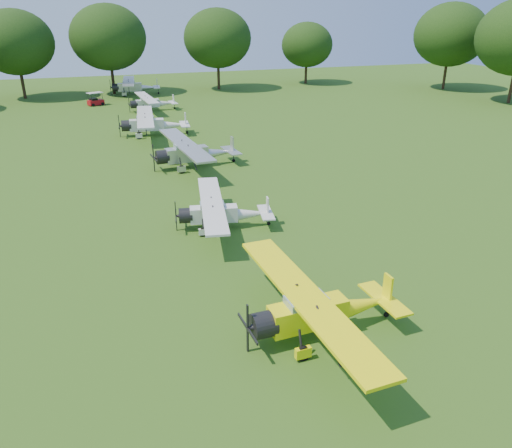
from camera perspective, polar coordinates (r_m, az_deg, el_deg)
The scene contains 9 objects.
ground at distance 27.87m, azimuth -3.95°, elevation -2.63°, with size 160.00×160.00×0.00m, color #244812.
tree_belt at distance 26.60m, azimuth 3.17°, elevation 14.34°, with size 137.36×130.27×14.52m.
aircraft_2 at distance 20.35m, azimuth 7.25°, elevation -9.52°, with size 6.73×10.72×2.11m.
aircraft_3 at distance 29.85m, azimuth -4.02°, elevation 1.47°, with size 5.94×9.39×1.84m.
aircraft_4 at distance 41.91m, azimuth -7.21°, elevation 8.24°, with size 7.25×11.55×2.27m.
aircraft_5 at distance 53.46m, azimuth -11.81°, elevation 11.26°, with size 7.22×11.49×2.26m.
aircraft_6 at distance 66.93m, azimuth -11.90°, elevation 13.50°, with size 6.12×9.75×1.92m.
aircraft_7 at distance 80.24m, azimuth -13.83°, elevation 15.10°, with size 7.39×11.77×2.31m.
golf_cart at distance 72.70m, azimuth -17.89°, elevation 13.22°, with size 2.30×1.90×1.71m.
Camera 1 is at (-6.01, -24.28, 12.28)m, focal length 35.00 mm.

